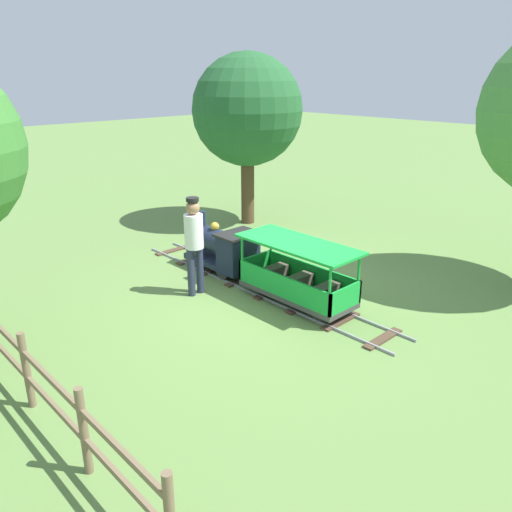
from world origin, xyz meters
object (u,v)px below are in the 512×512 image
(passenger_car, at_px, (297,278))
(conductor_person, at_px, (194,239))
(oak_tree_far, at_px, (247,111))
(locomotive, at_px, (224,248))

(passenger_car, xyz_separation_m, conductor_person, (-0.92, 1.38, 0.53))
(conductor_person, bearing_deg, oak_tree_far, 35.89)
(locomotive, distance_m, oak_tree_far, 3.94)
(locomotive, bearing_deg, conductor_person, -158.15)
(passenger_car, bearing_deg, conductor_person, 123.66)
(conductor_person, distance_m, oak_tree_far, 4.57)
(locomotive, xyz_separation_m, conductor_person, (-0.92, -0.37, 0.47))
(conductor_person, xyz_separation_m, oak_tree_far, (3.45, 2.50, 1.66))
(passenger_car, distance_m, conductor_person, 1.74)
(locomotive, xyz_separation_m, oak_tree_far, (2.53, 2.13, 2.13))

